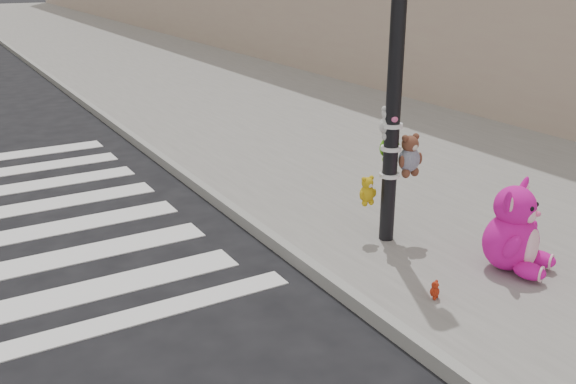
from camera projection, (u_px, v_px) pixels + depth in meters
sidewalk_near at (247, 97)px, 15.01m from camera, size 7.00×80.00×0.14m
curb_edge at (99, 114)px, 13.37m from camera, size 0.12×80.00×0.15m
signal_pole at (396, 94)px, 6.65m from camera, size 0.69×0.50×4.00m
pink_bunny at (514, 234)px, 6.34m from camera, size 0.78×0.84×0.93m
red_teddy at (435, 290)px, 5.87m from camera, size 0.15×0.13×0.18m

